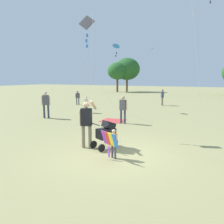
{
  "coord_description": "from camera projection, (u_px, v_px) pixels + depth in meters",
  "views": [
    {
      "loc": [
        3.21,
        -6.58,
        2.59
      ],
      "look_at": [
        -0.42,
        0.8,
        1.3
      ],
      "focal_mm": 35.09,
      "sensor_mm": 36.0,
      "label": 1
    }
  ],
  "objects": [
    {
      "name": "ground_plane",
      "position": [
        113.0,
        153.0,
        7.63
      ],
      "size": [
        120.0,
        120.0,
        0.0
      ],
      "primitive_type": "plane",
      "color": "#938E5B"
    },
    {
      "name": "treeline_distant",
      "position": [
        221.0,
        70.0,
        32.46
      ],
      "size": [
        34.85,
        6.63,
        6.18
      ],
      "color": "brown",
      "rests_on": "ground"
    },
    {
      "name": "child_with_butterfly_kite",
      "position": [
        113.0,
        141.0,
        7.0
      ],
      "size": [
        0.69,
        0.47,
        0.96
      ],
      "color": "#4C4C51",
      "rests_on": "ground"
    },
    {
      "name": "person_adult_flyer",
      "position": [
        86.0,
        120.0,
        8.01
      ],
      "size": [
        0.57,
        0.6,
        1.81
      ],
      "color": "#7F705B",
      "rests_on": "ground"
    },
    {
      "name": "stroller",
      "position": [
        106.0,
        132.0,
        8.08
      ],
      "size": [
        0.82,
        1.1,
        1.03
      ],
      "color": "black",
      "rests_on": "ground"
    },
    {
      "name": "kite_adult_black",
      "position": [
        87.0,
        28.0,
        9.31
      ],
      "size": [
        1.66,
        1.75,
        5.28
      ],
      "color": "black",
      "rests_on": "ground"
    },
    {
      "name": "kite_orange_delta",
      "position": [
        116.0,
        47.0,
        16.88
      ],
      "size": [
        1.37,
        4.23,
        5.19
      ],
      "color": "blue",
      "rests_on": "ground"
    },
    {
      "name": "person_red_shirt",
      "position": [
        78.0,
        97.0,
        20.97
      ],
      "size": [
        0.32,
        0.35,
        1.34
      ],
      "color": "#33384C",
      "rests_on": "ground"
    },
    {
      "name": "person_sitting_far",
      "position": [
        162.0,
        96.0,
        20.55
      ],
      "size": [
        0.21,
        0.49,
        1.52
      ],
      "color": "#7F705B",
      "rests_on": "ground"
    },
    {
      "name": "person_couple_left",
      "position": [
        46.0,
        102.0,
        14.03
      ],
      "size": [
        0.49,
        0.39,
        1.74
      ],
      "color": "#33384C",
      "rests_on": "ground"
    },
    {
      "name": "person_kid_running",
      "position": [
        123.0,
        107.0,
        12.39
      ],
      "size": [
        0.51,
        0.24,
        1.58
      ],
      "color": "#33384C",
      "rests_on": "ground"
    },
    {
      "name": "person_back_turned",
      "position": [
        86.0,
        103.0,
        16.22
      ],
      "size": [
        0.22,
        0.39,
        1.24
      ],
      "color": "#7F705B",
      "rests_on": "ground"
    },
    {
      "name": "picnic_blanket",
      "position": [
        113.0,
        121.0,
        13.3
      ],
      "size": [
        1.47,
        1.39,
        0.02
      ],
      "primitive_type": "cube",
      "rotation": [
        0.0,
        0.0,
        0.09
      ],
      "color": "#CC3D3D",
      "rests_on": "ground"
    }
  ]
}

